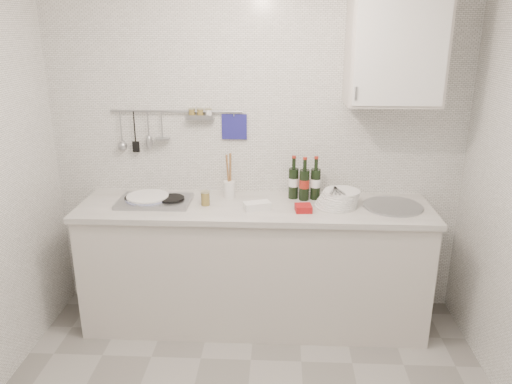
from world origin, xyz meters
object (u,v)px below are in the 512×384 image
(wine_bottles, at_px, (305,178))
(plate_stack_hob, at_px, (146,199))
(wall_cabinet, at_px, (395,50))
(utensil_crock, at_px, (229,187))
(plate_stack_sink, at_px, (339,199))

(wine_bottles, bearing_deg, plate_stack_hob, -172.71)
(wall_cabinet, height_order, utensil_crock, wall_cabinet)
(wall_cabinet, distance_m, wine_bottles, 1.04)
(plate_stack_sink, distance_m, utensil_crock, 0.78)
(wall_cabinet, relative_size, utensil_crock, 2.11)
(wall_cabinet, xyz_separation_m, utensil_crock, (-1.09, 0.03, -0.95))
(wall_cabinet, relative_size, plate_stack_sink, 2.26)
(plate_stack_sink, bearing_deg, utensil_crock, 169.98)
(plate_stack_sink, bearing_deg, plate_stack_hob, -179.53)
(plate_stack_hob, distance_m, wine_bottles, 1.12)
(wall_cabinet, xyz_separation_m, wine_bottles, (-0.55, 0.02, -0.87))
(plate_stack_hob, height_order, wine_bottles, wine_bottles)
(plate_stack_hob, relative_size, plate_stack_sink, 1.03)
(plate_stack_hob, bearing_deg, plate_stack_sink, 0.47)
(wall_cabinet, xyz_separation_m, plate_stack_hob, (-1.66, -0.12, -1.00))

